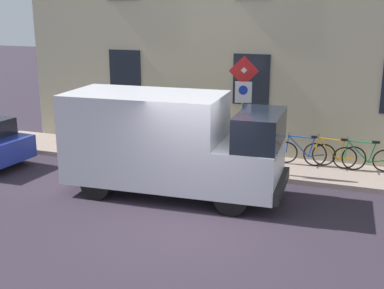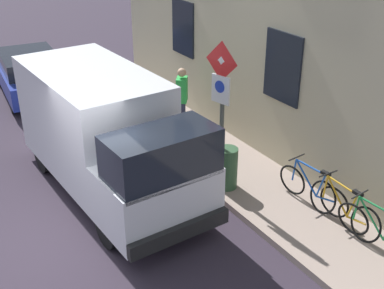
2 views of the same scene
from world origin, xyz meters
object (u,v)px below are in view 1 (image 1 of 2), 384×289
at_px(sign_post_stacked, 243,98).
at_px(litter_bin, 246,154).
at_px(bicycle_green, 365,158).
at_px(bicycle_orange, 334,155).
at_px(bicycle_blue, 305,152).
at_px(pedestrian, 158,124).
at_px(delivery_van, 169,142).

bearing_deg(sign_post_stacked, litter_bin, -33.22).
height_order(bicycle_green, bicycle_orange, same).
relative_size(sign_post_stacked, litter_bin, 3.35).
relative_size(bicycle_orange, bicycle_blue, 1.00).
relative_size(bicycle_green, bicycle_orange, 1.00).
relative_size(bicycle_green, bicycle_blue, 1.00).
distance_m(bicycle_green, pedestrian, 6.01).
xyz_separation_m(sign_post_stacked, litter_bin, (0.14, -0.09, -1.59)).
xyz_separation_m(delivery_van, pedestrian, (2.66, 1.47, -0.26)).
bearing_deg(bicycle_blue, bicycle_orange, 173.23).
distance_m(sign_post_stacked, pedestrian, 3.11).
distance_m(sign_post_stacked, bicycle_blue, 2.55).
height_order(pedestrian, litter_bin, pedestrian).
distance_m(bicycle_orange, litter_bin, 2.49).
bearing_deg(pedestrian, litter_bin, 114.93).
bearing_deg(sign_post_stacked, bicycle_green, -69.53).
bearing_deg(bicycle_orange, sign_post_stacked, 26.67).
relative_size(bicycle_green, litter_bin, 1.90).
height_order(sign_post_stacked, bicycle_blue, sign_post_stacked).
bearing_deg(delivery_van, bicycle_green, 31.43).
height_order(sign_post_stacked, pedestrian, sign_post_stacked).
relative_size(delivery_van, bicycle_orange, 3.18).
height_order(bicycle_green, bicycle_blue, same).
distance_m(bicycle_orange, pedestrian, 5.20).
xyz_separation_m(sign_post_stacked, pedestrian, (0.74, 2.81, -1.10)).
bearing_deg(bicycle_blue, bicycle_green, 173.17).
bearing_deg(bicycle_orange, litter_bin, 24.79).
distance_m(delivery_van, litter_bin, 2.61).
bearing_deg(litter_bin, bicycle_orange, -65.20).
distance_m(bicycle_green, litter_bin, 3.24).
relative_size(bicycle_orange, pedestrian, 0.99).
bearing_deg(bicycle_green, litter_bin, 12.25).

